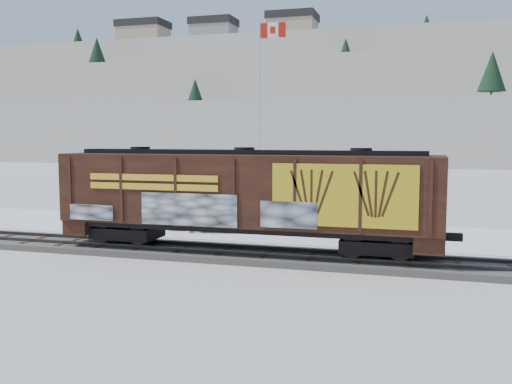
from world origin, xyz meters
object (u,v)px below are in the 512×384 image
(car_silver, at_px, (205,215))
(car_white, at_px, (223,219))
(hopper_railcar, at_px, (244,194))
(car_dark, at_px, (360,222))
(flagpole, at_px, (261,142))

(car_silver, xyz_separation_m, car_white, (1.42, -0.79, -0.08))
(hopper_railcar, distance_m, car_silver, 8.59)
(hopper_railcar, xyz_separation_m, car_dark, (4.30, 7.47, -2.16))
(hopper_railcar, xyz_separation_m, car_white, (-3.22, 6.14, -2.13))
(car_silver, distance_m, car_white, 1.63)
(car_dark, bearing_deg, car_white, 95.49)
(flagpole, bearing_deg, hopper_railcar, -76.86)
(flagpole, xyz_separation_m, car_silver, (-1.42, -6.87, -4.17))
(hopper_railcar, relative_size, car_white, 3.87)
(hopper_railcar, distance_m, car_dark, 8.88)
(hopper_railcar, relative_size, car_silver, 3.61)
(hopper_railcar, xyz_separation_m, car_silver, (-4.64, 6.93, -2.04))
(hopper_railcar, bearing_deg, car_dark, 60.10)
(flagpole, distance_m, car_silver, 8.16)
(car_white, bearing_deg, hopper_railcar, -163.24)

